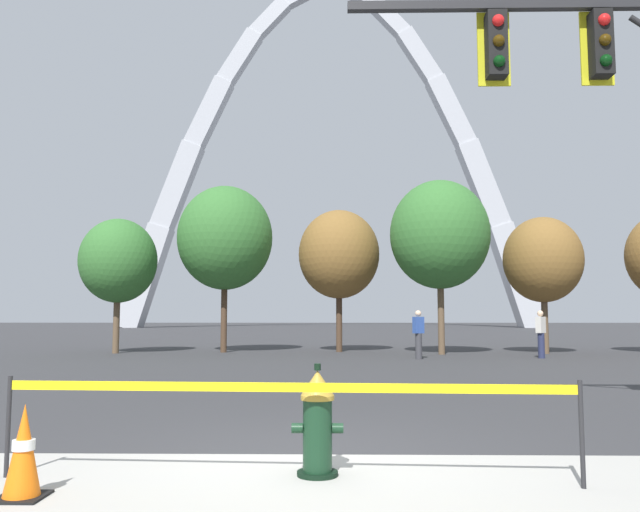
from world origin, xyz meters
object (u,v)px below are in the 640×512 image
(monument_arch, at_px, (329,170))
(fire_hydrant, at_px, (318,423))
(traffic_cone_by_hydrant, at_px, (23,452))
(pedestrian_standing_center, at_px, (541,334))
(pedestrian_walking_left, at_px, (418,334))

(monument_arch, bearing_deg, fire_hydrant, -89.90)
(fire_hydrant, relative_size, monument_arch, 0.02)
(traffic_cone_by_hydrant, xyz_separation_m, pedestrian_standing_center, (9.41, 16.43, 0.46))
(fire_hydrant, bearing_deg, pedestrian_walking_left, 78.92)
(fire_hydrant, height_order, traffic_cone_by_hydrant, fire_hydrant)
(fire_hydrant, bearing_deg, monument_arch, 90.10)
(traffic_cone_by_hydrant, xyz_separation_m, monument_arch, (2.16, 69.76, 18.49))
(traffic_cone_by_hydrant, bearing_deg, monument_arch, 88.23)
(traffic_cone_by_hydrant, relative_size, monument_arch, 0.01)
(pedestrian_walking_left, distance_m, pedestrian_standing_center, 4.20)
(fire_hydrant, height_order, monument_arch, monument_arch)
(fire_hydrant, relative_size, traffic_cone_by_hydrant, 1.36)
(pedestrian_walking_left, bearing_deg, monument_arch, 93.28)
(fire_hydrant, xyz_separation_m, pedestrian_walking_left, (2.97, 15.16, 0.35))
(traffic_cone_by_hydrant, height_order, pedestrian_walking_left, pedestrian_walking_left)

